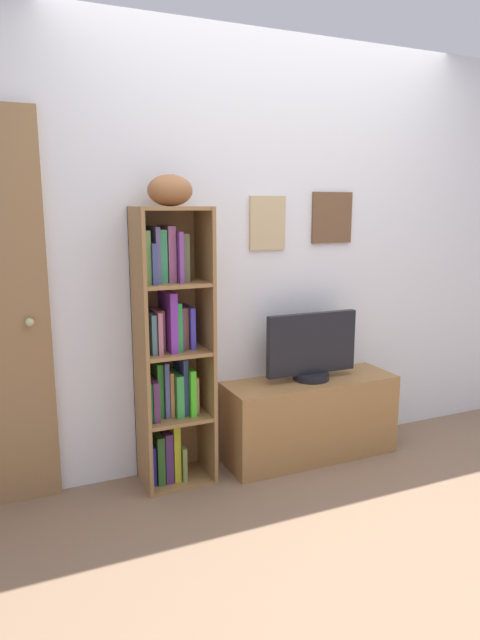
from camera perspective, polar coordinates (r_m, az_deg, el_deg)
The scene contains 6 objects.
ground at distance 2.88m, azimuth 13.57°, elevation -21.37°, with size 5.20×5.20×0.04m, color #7E614A.
back_wall at distance 3.40m, azimuth 2.93°, elevation 6.72°, with size 4.80×0.08×2.50m.
bookshelf at distance 3.10m, azimuth -7.30°, elevation -3.29°, with size 0.39×0.30×1.53m.
football at distance 2.97m, azimuth -7.11°, elevation 12.95°, with size 0.25×0.16×0.16m, color #935A32.
tv_stand at distance 3.53m, azimuth 7.14°, elevation -9.87°, with size 1.07×0.36×0.50m.
television at distance 3.40m, azimuth 7.31°, elevation -2.84°, with size 0.59×0.22×0.41m.
Camera 1 is at (-1.53, -1.89, 1.52)m, focal length 31.46 mm.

